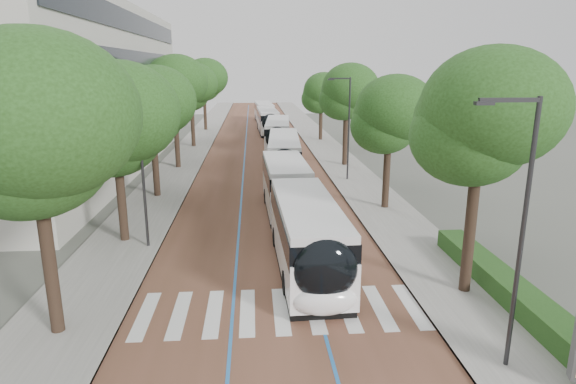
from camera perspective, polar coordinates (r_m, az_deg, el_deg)
name	(u,v)px	position (r m, az deg, el deg)	size (l,w,h in m)	color
ground	(277,325)	(17.67, -1.32, -15.48)	(160.00, 160.00, 0.00)	#51544C
road	(259,146)	(55.99, -3.43, 5.46)	(11.00, 140.00, 0.02)	brown
sidewalk_left	(194,146)	(56.38, -11.10, 5.33)	(4.00, 140.00, 0.12)	gray
sidewalk_right	(323,145)	(56.58, 4.23, 5.59)	(4.00, 140.00, 0.12)	gray
kerb_left	(211,146)	(56.19, -9.17, 5.38)	(0.20, 140.00, 0.14)	gray
kerb_right	(307,145)	(56.33, 2.31, 5.58)	(0.20, 140.00, 0.14)	gray
zebra_crossing	(281,310)	(18.54, -0.85, -13.85)	(10.55, 3.60, 0.01)	silver
lane_line_left	(245,146)	(55.99, -5.07, 5.44)	(0.12, 126.00, 0.01)	#246AB5
lane_line_right	(273,146)	(56.03, -1.78, 5.50)	(0.12, 126.00, 0.01)	#246AB5
office_building	(31,90)	(47.20, -28.13, 10.65)	(18.11, 40.00, 14.00)	#B5B3A8
hedge	(526,303)	(19.99, 26.33, -11.67)	(1.20, 14.00, 0.80)	#1E4618
streetlight_near	(518,216)	(14.87, 25.65, -2.63)	(1.82, 0.20, 8.00)	#2A2A2D
streetlight_far	(347,121)	(38.21, 6.98, 8.41)	(1.82, 0.20, 8.00)	#2A2A2D
lamp_post_left	(142,168)	(24.36, -16.88, 2.74)	(0.14, 0.14, 8.00)	#2A2A2D
trees_left	(169,96)	(40.94, -13.98, 10.97)	(6.31, 61.23, 9.55)	black
trees_right	(363,103)	(37.72, 8.86, 10.37)	(5.25, 47.11, 9.07)	black
lead_bus	(296,211)	(24.95, 1.01, -2.25)	(3.07, 18.46, 3.20)	black
bus_queued_0	(284,156)	(40.50, -0.48, 4.29)	(3.21, 12.52, 3.20)	white
bus_queued_1	(278,135)	(53.57, -1.23, 6.82)	(3.35, 12.54, 3.20)	white
bus_queued_2	(268,121)	(67.29, -2.41, 8.39)	(2.96, 12.48, 3.20)	white
bus_queued_3	(264,113)	(79.67, -2.83, 9.35)	(3.12, 12.50, 3.20)	white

